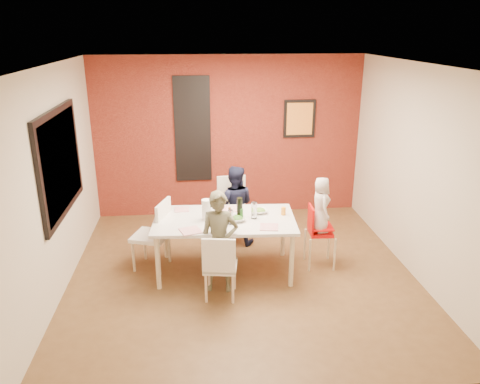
{
  "coord_description": "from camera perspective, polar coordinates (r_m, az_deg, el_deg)",
  "views": [
    {
      "loc": [
        -0.58,
        -5.49,
        3.1
      ],
      "look_at": [
        0.0,
        0.3,
        1.05
      ],
      "focal_mm": 35.0,
      "sensor_mm": 36.0,
      "label": 1
    }
  ],
  "objects": [
    {
      "name": "salad_bowl_b",
      "position": [
        6.25,
        2.43,
        -2.35
      ],
      "size": [
        0.23,
        0.23,
        0.05
      ],
      "primitive_type": "imported",
      "rotation": [
        0.0,
        0.0,
        0.12
      ],
      "color": "white",
      "rests_on": "dining_table"
    },
    {
      "name": "art_print_frame",
      "position": [
        8.04,
        7.26,
        8.86
      ],
      "size": [
        0.54,
        0.03,
        0.64
      ],
      "primitive_type": "cube",
      "color": "black",
      "rests_on": "wall_back"
    },
    {
      "name": "glassblock_strip",
      "position": [
        7.87,
        -5.79,
        7.58
      ],
      "size": [
        0.55,
        0.03,
        1.7
      ],
      "primitive_type": "cube",
      "color": "silver",
      "rests_on": "wall_back"
    },
    {
      "name": "ground",
      "position": [
        6.34,
        0.27,
        -9.9
      ],
      "size": [
        4.5,
        4.5,
        0.0
      ],
      "primitive_type": "plane",
      "color": "brown",
      "rests_on": "ground"
    },
    {
      "name": "wine_glass_a",
      "position": [
        5.88,
        -1.16,
        -3.08
      ],
      "size": [
        0.07,
        0.07,
        0.19
      ],
      "primitive_type": "cylinder",
      "color": "white",
      "rests_on": "dining_table"
    },
    {
      "name": "condiment_green",
      "position": [
        6.02,
        0.2,
        -2.7
      ],
      "size": [
        0.04,
        0.04,
        0.15
      ],
      "primitive_type": "cylinder",
      "color": "#297025",
      "rests_on": "dining_table"
    },
    {
      "name": "chair_left",
      "position": [
        6.35,
        -10.17,
        -4.71
      ],
      "size": [
        0.57,
        0.57,
        0.97
      ],
      "rotation": [
        0.0,
        0.0,
        4.38
      ],
      "color": "white",
      "rests_on": "ground"
    },
    {
      "name": "chair_far",
      "position": [
        7.2,
        -0.91,
        -1.48
      ],
      "size": [
        0.48,
        0.48,
        0.95
      ],
      "rotation": [
        0.0,
        0.0,
        0.09
      ],
      "color": "silver",
      "rests_on": "ground"
    },
    {
      "name": "wall_left",
      "position": [
        6.0,
        -21.6,
        1.04
      ],
      "size": [
        0.02,
        4.5,
        2.7
      ],
      "primitive_type": "cube",
      "color": "beige",
      "rests_on": "ground"
    },
    {
      "name": "plate_near_right",
      "position": [
        5.82,
        3.56,
        -4.28
      ],
      "size": [
        0.26,
        0.26,
        0.01
      ],
      "primitive_type": "cube",
      "rotation": [
        0.0,
        0.0,
        -0.19
      ],
      "color": "silver",
      "rests_on": "dining_table"
    },
    {
      "name": "wall_back",
      "position": [
        7.96,
        -1.41,
        6.7
      ],
      "size": [
        4.5,
        0.02,
        2.7
      ],
      "primitive_type": "cube",
      "color": "beige",
      "rests_on": "ground"
    },
    {
      "name": "brick_accent_wall",
      "position": [
        7.94,
        -1.4,
        6.66
      ],
      "size": [
        4.5,
        0.02,
        2.7
      ],
      "primitive_type": "cube",
      "color": "maroon",
      "rests_on": "ground"
    },
    {
      "name": "picture_window_frame",
      "position": [
        6.12,
        -21.08,
        3.42
      ],
      "size": [
        0.05,
        1.7,
        1.3
      ],
      "primitive_type": "cube",
      "color": "black",
      "rests_on": "wall_left"
    },
    {
      "name": "plate_far_left",
      "position": [
        6.41,
        -7.1,
        -2.11
      ],
      "size": [
        0.2,
        0.2,
        0.01
      ],
      "primitive_type": "cube",
      "rotation": [
        0.0,
        0.0,
        0.02
      ],
      "color": "white",
      "rests_on": "dining_table"
    },
    {
      "name": "sippy_cup",
      "position": [
        6.2,
        5.32,
        -2.33
      ],
      "size": [
        0.06,
        0.06,
        0.11
      ],
      "primitive_type": "cylinder",
      "color": "orange",
      "rests_on": "dining_table"
    },
    {
      "name": "wine_bottle",
      "position": [
        6.02,
        -0.04,
        -2.01
      ],
      "size": [
        0.08,
        0.08,
        0.28
      ],
      "primitive_type": "cylinder",
      "color": "black",
      "rests_on": "dining_table"
    },
    {
      "name": "wall_front",
      "position": [
        3.73,
        3.95,
        -8.64
      ],
      "size": [
        4.5,
        0.02,
        2.7
      ],
      "primitive_type": "cube",
      "color": "beige",
      "rests_on": "ground"
    },
    {
      "name": "dining_table",
      "position": [
        6.11,
        -1.9,
        -3.84
      ],
      "size": [
        1.88,
        1.12,
        0.76
      ],
      "rotation": [
        0.0,
        0.0,
        -0.06
      ],
      "color": "silver",
      "rests_on": "ground"
    },
    {
      "name": "art_print_canvas",
      "position": [
        8.02,
        7.28,
        8.84
      ],
      "size": [
        0.44,
        0.01,
        0.54
      ],
      "primitive_type": "cube",
      "color": "#F9A737",
      "rests_on": "wall_back"
    },
    {
      "name": "glassblock_surround",
      "position": [
        7.87,
        -5.79,
        7.57
      ],
      "size": [
        0.6,
        0.03,
        1.76
      ],
      "primitive_type": "cube",
      "color": "black",
      "rests_on": "wall_back"
    },
    {
      "name": "ceiling",
      "position": [
        5.54,
        0.32,
        15.25
      ],
      "size": [
        4.5,
        4.5,
        0.02
      ],
      "primitive_type": "cube",
      "color": "white",
      "rests_on": "wall_back"
    },
    {
      "name": "plate_near_left",
      "position": [
        5.74,
        -6.05,
        -4.72
      ],
      "size": [
        0.3,
        0.3,
        0.01
      ],
      "primitive_type": "cube",
      "rotation": [
        0.0,
        0.0,
        0.32
      ],
      "color": "white",
      "rests_on": "dining_table"
    },
    {
      "name": "condiment_brown",
      "position": [
        6.09,
        -1.28,
        -2.49
      ],
      "size": [
        0.04,
        0.04,
        0.14
      ],
      "primitive_type": "cylinder",
      "color": "brown",
      "rests_on": "dining_table"
    },
    {
      "name": "high_chair",
      "position": [
        6.41,
        9.45,
        -4.62
      ],
      "size": [
        0.38,
        0.38,
        0.87
      ],
      "rotation": [
        0.0,
        0.0,
        1.53
      ],
      "color": "red",
      "rests_on": "ground"
    },
    {
      "name": "salad_bowl_a",
      "position": [
        6.0,
        -0.37,
        -3.3
      ],
      "size": [
        0.26,
        0.26,
        0.05
      ],
      "primitive_type": "imported",
      "rotation": [
        0.0,
        0.0,
        0.21
      ],
      "color": "white",
      "rests_on": "dining_table"
    },
    {
      "name": "condiment_red",
      "position": [
        6.01,
        -1.02,
        -2.83
      ],
      "size": [
        0.03,
        0.03,
        0.13
      ],
      "primitive_type": "cylinder",
      "color": "red",
      "rests_on": "dining_table"
    },
    {
      "name": "child_far",
      "position": [
        6.95,
        -0.68,
        -1.63
      ],
      "size": [
        0.67,
        0.57,
        1.21
      ],
      "primitive_type": "imported",
      "rotation": [
        0.0,
        0.0,
        2.94
      ],
      "color": "#151831",
      "rests_on": "ground"
    },
    {
      "name": "plate_far_mid",
      "position": [
        6.38,
        -1.34,
        -2.07
      ],
      "size": [
        0.24,
        0.24,
        0.01
      ],
      "primitive_type": "cube",
      "rotation": [
        0.0,
        0.0,
        0.03
      ],
      "color": "white",
      "rests_on": "dining_table"
    },
    {
      "name": "toddler",
      "position": [
        6.27,
        9.82,
        -1.55
      ],
      "size": [
        0.27,
        0.39,
        0.76
      ],
      "primitive_type": "imported",
      "rotation": [
        0.0,
        0.0,
        1.65
      ],
      "color": "beige",
      "rests_on": "high_chair"
    },
    {
      "name": "wine_glass_b",
      "position": [
        6.05,
        1.72,
        -2.26
      ],
      "size": [
        0.08,
        0.08,
        0.22
      ],
      "primitive_type": "cylinder",
      "color": "silver",
      "rests_on": "dining_table"
    },
    {
      "name": "paper_towel_roll",
      "position": [
        6.0,
        -4.09,
        -2.19
      ],
      "size": [
        0.12,
        0.12,
        0.27
      ],
      "primitive_type": "cylinder",
      "color": "white",
      "rests_on": "dining_table"
    },
    {
      "name": "wall_right",
      "position": [
        6.42,
        20.7,
        2.3
      ],
      "size": [
        0.02,
        4.5,
        2.7
      ],
      "primitive_type": "cube",
      "color": "beige",
      "rests_on": "ground"
    },
    {
      "name": "picture_window_pane",
      "position": [
        6.12,
        -20.95,
        3.42
      ],
      "size": [
        0.02,
        1.55,
        1.15
      ],
      "primitive_type": "cube",
      "color": "black",
      "rests_on": "wall_left"
    },
    {
      "name": "chair_near",
      "position": [
        5.58,
        -2.49,
        -8.77
      ],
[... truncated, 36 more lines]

